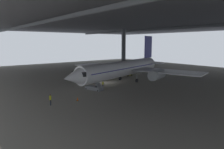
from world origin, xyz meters
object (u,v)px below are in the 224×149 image
Objects in this scene: crew_worker_near_nose at (50,99)px; crew_worker_by_stairs at (103,84)px; airplane_main at (124,68)px; baggage_tug at (128,74)px; boarding_stairs at (94,86)px; traffic_cone_orange at (77,99)px.

crew_worker_near_nose is 1.09× the size of crew_worker_by_stairs.
baggage_tug is (-6.70, 7.79, -2.92)m from airplane_main.
crew_worker_by_stairs is 0.70× the size of baggage_tug.
boarding_stairs reaches higher than baggage_tug.
crew_worker_by_stairs is 10.29m from traffic_cone_orange.
boarding_stairs is 2.03× the size of baggage_tug.
boarding_stairs is 2.26m from crew_worker_by_stairs.
crew_worker_by_stairs is (-4.75, 13.40, -0.09)m from crew_worker_near_nose.
crew_worker_near_nose reaches higher than baggage_tug.
crew_worker_by_stairs is at bearing -60.47° from baggage_tug.
crew_worker_by_stairs is (2.06, -7.67, -2.53)m from airplane_main.
crew_worker_by_stairs reaches higher than baggage_tug.
airplane_main reaches higher than traffic_cone_orange.
airplane_main is 15.71× the size of baggage_tug.
airplane_main is 8.33m from crew_worker_by_stairs.
airplane_main is 10.69m from baggage_tug.
boarding_stairs is 19.75m from baggage_tug.
crew_worker_near_nose is 0.76× the size of baggage_tug.
crew_worker_near_nose reaches higher than traffic_cone_orange.
traffic_cone_orange is at bearing -60.38° from baggage_tug.
baggage_tug is (-13.86, 24.38, 0.23)m from traffic_cone_orange.
traffic_cone_orange is 0.26× the size of baggage_tug.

